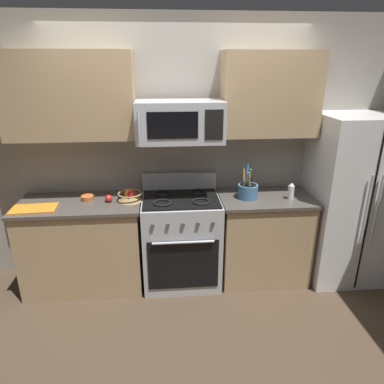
# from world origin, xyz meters

# --- Properties ---
(ground_plane) EXTENTS (16.00, 16.00, 0.00)m
(ground_plane) POSITION_xyz_m (0.00, 0.00, 0.00)
(ground_plane) COLOR #473828
(wall_back) EXTENTS (8.00, 0.10, 2.60)m
(wall_back) POSITION_xyz_m (0.00, 0.97, 1.30)
(wall_back) COLOR #9E998E
(wall_back) RESTS_ON ground
(counter_left) EXTENTS (1.17, 0.60, 0.91)m
(counter_left) POSITION_xyz_m (-0.98, 0.60, 0.46)
(counter_left) COLOR tan
(counter_left) RESTS_ON ground
(range_oven) EXTENTS (0.76, 0.64, 1.09)m
(range_oven) POSITION_xyz_m (-0.00, 0.61, 0.47)
(range_oven) COLOR #B2B5BA
(range_oven) RESTS_ON ground
(counter_right) EXTENTS (0.91, 0.60, 0.91)m
(counter_right) POSITION_xyz_m (0.85, 0.60, 0.46)
(counter_right) COLOR tan
(counter_right) RESTS_ON ground
(refrigerator) EXTENTS (0.79, 0.71, 1.71)m
(refrigerator) POSITION_xyz_m (1.72, 0.59, 0.85)
(refrigerator) COLOR silver
(refrigerator) RESTS_ON ground
(microwave) EXTENTS (0.79, 0.44, 0.37)m
(microwave) POSITION_xyz_m (-0.00, 0.63, 1.66)
(microwave) COLOR #B2B5BA
(upper_cabinets_left) EXTENTS (1.16, 0.34, 0.77)m
(upper_cabinets_left) POSITION_xyz_m (-0.98, 0.75, 1.88)
(upper_cabinets_left) COLOR tan
(upper_cabinets_right) EXTENTS (0.90, 0.34, 0.77)m
(upper_cabinets_right) POSITION_xyz_m (0.85, 0.75, 1.88)
(upper_cabinets_right) COLOR tan
(utensil_crock) EXTENTS (0.19, 0.19, 0.34)m
(utensil_crock) POSITION_xyz_m (0.65, 0.59, 0.99)
(utensil_crock) COLOR teal
(utensil_crock) RESTS_ON counter_right
(fruit_basket) EXTENTS (0.23, 0.23, 0.11)m
(fruit_basket) POSITION_xyz_m (-0.49, 0.62, 0.96)
(fruit_basket) COLOR #9E7A4C
(fruit_basket) RESTS_ON counter_left
(apple_loose) EXTENTS (0.07, 0.07, 0.07)m
(apple_loose) POSITION_xyz_m (-0.69, 0.60, 0.94)
(apple_loose) COLOR red
(apple_loose) RESTS_ON counter_left
(cutting_board) EXTENTS (0.41, 0.24, 0.02)m
(cutting_board) POSITION_xyz_m (-1.34, 0.47, 0.92)
(cutting_board) COLOR orange
(cutting_board) RESTS_ON counter_left
(bottle_vinegar) EXTENTS (0.06, 0.06, 0.19)m
(bottle_vinegar) POSITION_xyz_m (1.07, 0.53, 1.00)
(bottle_vinegar) COLOR silver
(bottle_vinegar) RESTS_ON counter_right
(bottle_soy) EXTENTS (0.07, 0.07, 0.18)m
(bottle_soy) POSITION_xyz_m (0.71, 0.79, 0.99)
(bottle_soy) COLOR #382314
(bottle_soy) RESTS_ON counter_right
(prep_bowl) EXTENTS (0.12, 0.12, 0.05)m
(prep_bowl) POSITION_xyz_m (-0.90, 0.67, 0.93)
(prep_bowl) COLOR #D1662D
(prep_bowl) RESTS_ON counter_left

